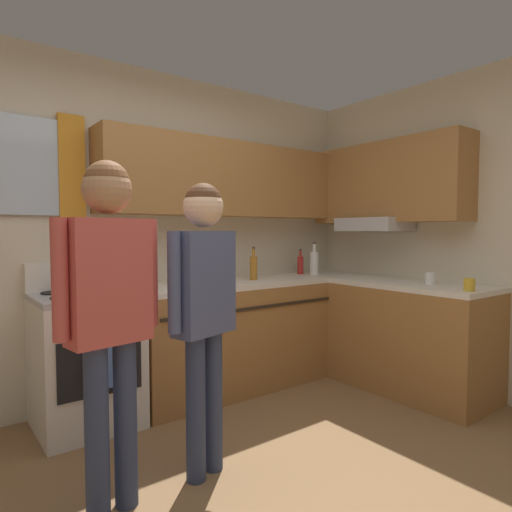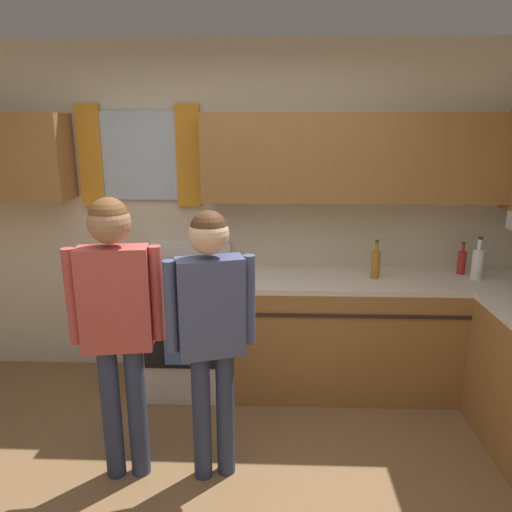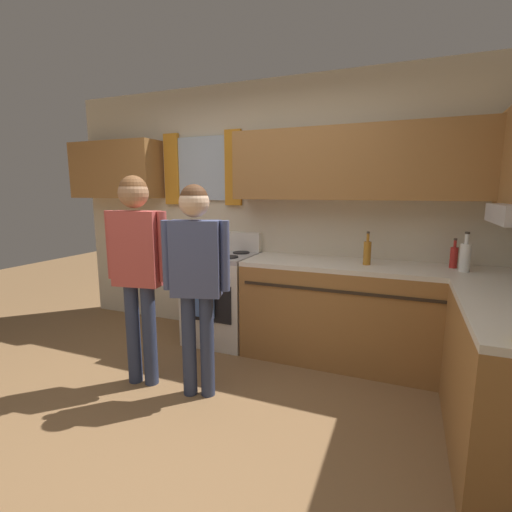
# 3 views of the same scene
# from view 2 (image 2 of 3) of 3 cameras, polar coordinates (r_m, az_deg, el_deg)

# --- Properties ---
(back_wall_unit) EXTENTS (4.60, 0.42, 2.60)m
(back_wall_unit) POSITION_cam_2_polar(r_m,az_deg,el_deg) (3.74, -1.86, 7.38)
(back_wall_unit) COLOR beige
(back_wall_unit) RESTS_ON ground
(kitchen_counter_run) EXTENTS (2.30, 1.89, 0.90)m
(kitchen_counter_run) POSITION_cam_2_polar(r_m,az_deg,el_deg) (3.62, 20.44, -10.92)
(kitchen_counter_run) COLOR #9E6B38
(kitchen_counter_run) RESTS_ON ground
(stove_oven) EXTENTS (0.64, 0.67, 1.10)m
(stove_oven) POSITION_cam_2_polar(r_m,az_deg,el_deg) (3.80, -8.16, -8.52)
(stove_oven) COLOR silver
(stove_oven) RESTS_ON ground
(bottle_milk_white) EXTENTS (0.08, 0.08, 0.31)m
(bottle_milk_white) POSITION_cam_2_polar(r_m,az_deg,el_deg) (3.84, 24.79, -0.77)
(bottle_milk_white) COLOR white
(bottle_milk_white) RESTS_ON kitchen_counter_run
(bottle_sauce_red) EXTENTS (0.06, 0.06, 0.25)m
(bottle_sauce_red) POSITION_cam_2_polar(r_m,az_deg,el_deg) (3.94, 23.21, -0.64)
(bottle_sauce_red) COLOR red
(bottle_sauce_red) RESTS_ON kitchen_counter_run
(bottle_oil_amber) EXTENTS (0.06, 0.06, 0.29)m
(bottle_oil_amber) POSITION_cam_2_polar(r_m,az_deg,el_deg) (3.62, 13.99, -0.91)
(bottle_oil_amber) COLOR #B27223
(bottle_oil_amber) RESTS_ON kitchen_counter_run
(adult_left) EXTENTS (0.50, 0.22, 1.64)m
(adult_left) POSITION_cam_2_polar(r_m,az_deg,el_deg) (2.70, -16.25, -6.14)
(adult_left) COLOR #2D3856
(adult_left) RESTS_ON ground
(adult_in_plaid) EXTENTS (0.47, 0.25, 1.57)m
(adult_in_plaid) POSITION_cam_2_polar(r_m,az_deg,el_deg) (2.62, -5.36, -7.25)
(adult_in_plaid) COLOR #2D3856
(adult_in_plaid) RESTS_ON ground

